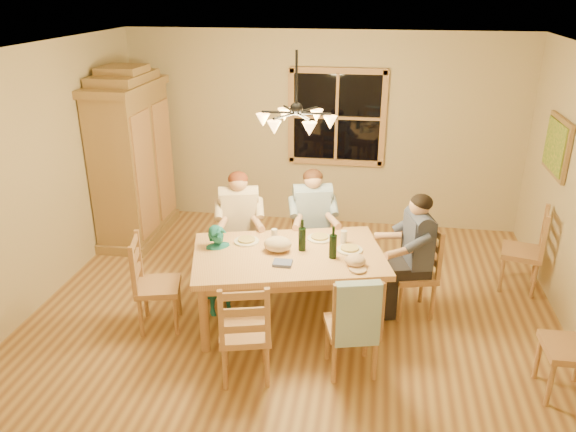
% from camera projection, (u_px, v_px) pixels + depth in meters
% --- Properties ---
extents(floor, '(5.50, 5.50, 0.00)m').
position_uv_depth(floor, '(295.00, 309.00, 6.06)').
color(floor, brown).
rests_on(floor, ground).
extents(ceiling, '(5.50, 5.00, 0.02)m').
position_uv_depth(ceiling, '(297.00, 50.00, 5.02)').
color(ceiling, white).
rests_on(ceiling, wall_back).
extents(wall_back, '(5.50, 0.02, 2.70)m').
position_uv_depth(wall_back, '(322.00, 131.00, 7.82)').
color(wall_back, '#C4B88B').
rests_on(wall_back, floor).
extents(wall_left, '(0.02, 5.00, 2.70)m').
position_uv_depth(wall_left, '(40.00, 177.00, 5.95)').
color(wall_left, '#C4B88B').
rests_on(wall_left, floor).
extents(window, '(1.30, 0.06, 1.30)m').
position_uv_depth(window, '(337.00, 117.00, 7.68)').
color(window, black).
rests_on(window, wall_back).
extents(painting, '(0.06, 0.78, 0.64)m').
position_uv_depth(painting, '(557.00, 146.00, 6.14)').
color(painting, olive).
rests_on(painting, wall_right).
extents(chandelier, '(0.77, 0.68, 0.71)m').
position_uv_depth(chandelier, '(296.00, 118.00, 5.26)').
color(chandelier, black).
rests_on(chandelier, ceiling).
extents(armoire, '(0.66, 1.40, 2.30)m').
position_uv_depth(armoire, '(133.00, 162.00, 7.45)').
color(armoire, olive).
rests_on(armoire, floor).
extents(dining_table, '(2.12, 1.60, 0.76)m').
position_uv_depth(dining_table, '(288.00, 262.00, 5.64)').
color(dining_table, tan).
rests_on(dining_table, floor).
extents(chair_far_left, '(0.53, 0.52, 0.99)m').
position_uv_depth(chair_far_left, '(241.00, 256.00, 6.55)').
color(chair_far_left, '#AB734B').
rests_on(chair_far_left, floor).
extents(chair_far_right, '(0.53, 0.52, 0.99)m').
position_uv_depth(chair_far_right, '(312.00, 253.00, 6.63)').
color(chair_far_right, '#AB734B').
rests_on(chair_far_right, floor).
extents(chair_near_left, '(0.53, 0.52, 0.99)m').
position_uv_depth(chair_near_left, '(245.00, 347.00, 4.92)').
color(chair_near_left, '#AB734B').
rests_on(chair_near_left, floor).
extents(chair_near_right, '(0.53, 0.52, 0.99)m').
position_uv_depth(chair_near_right, '(351.00, 341.00, 5.00)').
color(chair_near_right, '#AB734B').
rests_on(chair_near_right, floor).
extents(chair_end_left, '(0.52, 0.53, 0.99)m').
position_uv_depth(chair_end_left, '(160.00, 299.00, 5.66)').
color(chair_end_left, '#AB734B').
rests_on(chair_end_left, floor).
extents(chair_end_right, '(0.52, 0.53, 0.99)m').
position_uv_depth(chair_end_right, '(412.00, 286.00, 5.90)').
color(chair_end_right, '#AB734B').
rests_on(chair_end_right, floor).
extents(adult_woman, '(0.48, 0.50, 0.87)m').
position_uv_depth(adult_woman, '(239.00, 214.00, 6.34)').
color(adult_woman, beige).
rests_on(adult_woman, floor).
extents(adult_plaid_man, '(0.48, 0.50, 0.87)m').
position_uv_depth(adult_plaid_man, '(312.00, 211.00, 6.42)').
color(adult_plaid_man, '#355D92').
rests_on(adult_plaid_man, floor).
extents(adult_slate_man, '(0.50, 0.48, 0.87)m').
position_uv_depth(adult_slate_man, '(416.00, 240.00, 5.69)').
color(adult_slate_man, '#3C4260').
rests_on(adult_slate_man, floor).
extents(towel, '(0.39, 0.19, 0.58)m').
position_uv_depth(towel, '(357.00, 314.00, 4.67)').
color(towel, '#9DC1D5').
rests_on(towel, chair_near_right).
extents(wine_bottle_a, '(0.08, 0.08, 0.33)m').
position_uv_depth(wine_bottle_a, '(302.00, 235.00, 5.60)').
color(wine_bottle_a, black).
rests_on(wine_bottle_a, dining_table).
extents(wine_bottle_b, '(0.08, 0.08, 0.33)m').
position_uv_depth(wine_bottle_b, '(333.00, 242.00, 5.44)').
color(wine_bottle_b, black).
rests_on(wine_bottle_b, dining_table).
extents(plate_woman, '(0.26, 0.26, 0.02)m').
position_uv_depth(plate_woman, '(247.00, 241.00, 5.83)').
color(plate_woman, white).
rests_on(plate_woman, dining_table).
extents(plate_plaid, '(0.26, 0.26, 0.02)m').
position_uv_depth(plate_plaid, '(320.00, 238.00, 5.90)').
color(plate_plaid, white).
rests_on(plate_plaid, dining_table).
extents(plate_slate, '(0.26, 0.26, 0.02)m').
position_uv_depth(plate_slate, '(350.00, 250.00, 5.65)').
color(plate_slate, white).
rests_on(plate_slate, dining_table).
extents(wine_glass_a, '(0.06, 0.06, 0.14)m').
position_uv_depth(wine_glass_a, '(274.00, 235.00, 5.82)').
color(wine_glass_a, silver).
rests_on(wine_glass_a, dining_table).
extents(wine_glass_b, '(0.06, 0.06, 0.14)m').
position_uv_depth(wine_glass_b, '(344.00, 237.00, 5.79)').
color(wine_glass_b, silver).
rests_on(wine_glass_b, dining_table).
extents(cap, '(0.20, 0.20, 0.11)m').
position_uv_depth(cap, '(355.00, 260.00, 5.33)').
color(cap, tan).
rests_on(cap, dining_table).
extents(napkin, '(0.21, 0.18, 0.03)m').
position_uv_depth(napkin, '(283.00, 263.00, 5.36)').
color(napkin, '#525D96').
rests_on(napkin, dining_table).
extents(cloth_bundle, '(0.28, 0.22, 0.15)m').
position_uv_depth(cloth_bundle, '(278.00, 244.00, 5.61)').
color(cloth_bundle, tan).
rests_on(cloth_bundle, dining_table).
extents(child, '(0.43, 0.40, 1.00)m').
position_uv_depth(child, '(220.00, 271.00, 5.81)').
color(child, '#1A6E76').
rests_on(child, floor).
extents(chair_spare_front, '(0.43, 0.45, 0.99)m').
position_uv_depth(chair_spare_front, '(567.00, 363.00, 4.70)').
color(chair_spare_front, '#AB734B').
rests_on(chair_spare_front, floor).
extents(chair_spare_back, '(0.51, 0.53, 0.99)m').
position_uv_depth(chair_spare_back, '(520.00, 264.00, 6.37)').
color(chair_spare_back, '#AB734B').
rests_on(chair_spare_back, floor).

